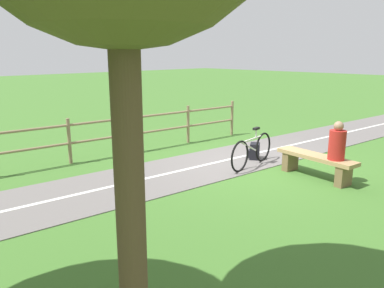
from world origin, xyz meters
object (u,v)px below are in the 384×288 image
object	(u,v)px
bicycle	(252,151)
backpack	(254,151)
bench	(316,162)
person_seated	(337,143)

from	to	relation	value
bicycle	backpack	world-z (taller)	bicycle
bench	person_seated	size ratio (longest dim) A/B	2.32
person_seated	backpack	world-z (taller)	person_seated
person_seated	bench	bearing A→B (deg)	0.00
bench	backpack	xyz separation A→B (m)	(1.71, -0.22, -0.14)
bench	backpack	distance (m)	1.73
person_seated	bicycle	size ratio (longest dim) A/B	0.43
bench	bicycle	xyz separation A→B (m)	(1.39, 0.30, 0.03)
person_seated	bicycle	distance (m)	1.91
bench	backpack	size ratio (longest dim) A/B	4.42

